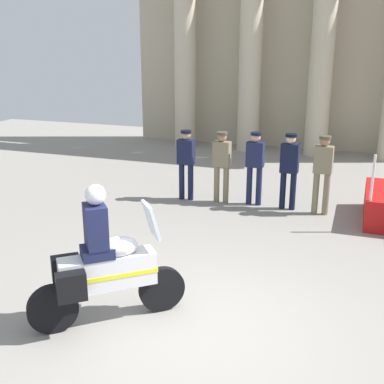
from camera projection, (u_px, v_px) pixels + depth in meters
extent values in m
plane|color=gray|center=(191.00, 331.00, 6.29)|extent=(28.00, 28.00, 0.00)
cube|color=#B6AB91|center=(291.00, 37.00, 16.14)|extent=(10.82, 0.30, 7.36)
cylinder|color=beige|center=(185.00, 47.00, 16.43)|extent=(0.73, 0.73, 6.74)
cylinder|color=beige|center=(251.00, 47.00, 15.72)|extent=(0.73, 0.73, 6.74)
cylinder|color=beige|center=(323.00, 48.00, 15.01)|extent=(0.73, 0.73, 6.74)
cylinder|color=silver|center=(373.00, 178.00, 9.21)|extent=(0.05, 0.05, 0.90)
cylinder|color=#141938|center=(182.00, 181.00, 11.41)|extent=(0.13, 0.13, 0.86)
cylinder|color=#141938|center=(191.00, 182.00, 11.34)|extent=(0.13, 0.13, 0.86)
cube|color=#141938|center=(186.00, 152.00, 11.17)|extent=(0.39, 0.24, 0.56)
sphere|color=tan|center=(186.00, 135.00, 11.05)|extent=(0.21, 0.21, 0.21)
cylinder|color=black|center=(186.00, 132.00, 11.03)|extent=(0.24, 0.24, 0.06)
cylinder|color=#7A7056|center=(217.00, 184.00, 11.21)|extent=(0.13, 0.13, 0.86)
cylinder|color=#7A7056|center=(226.00, 185.00, 11.14)|extent=(0.13, 0.13, 0.86)
cube|color=#7A7056|center=(222.00, 154.00, 10.97)|extent=(0.39, 0.24, 0.57)
sphere|color=#997056|center=(222.00, 137.00, 10.85)|extent=(0.21, 0.21, 0.21)
cylinder|color=#494334|center=(222.00, 133.00, 10.83)|extent=(0.24, 0.24, 0.06)
cylinder|color=#191E42|center=(249.00, 185.00, 11.06)|extent=(0.13, 0.13, 0.88)
cylinder|color=#191E42|center=(259.00, 186.00, 10.99)|extent=(0.13, 0.13, 0.88)
cube|color=#191E42|center=(255.00, 154.00, 10.81)|extent=(0.39, 0.24, 0.56)
sphere|color=tan|center=(256.00, 137.00, 10.69)|extent=(0.21, 0.21, 0.21)
cylinder|color=black|center=(256.00, 134.00, 10.67)|extent=(0.24, 0.24, 0.06)
cylinder|color=black|center=(283.00, 190.00, 10.76)|extent=(0.13, 0.13, 0.84)
cylinder|color=black|center=(293.00, 191.00, 10.69)|extent=(0.13, 0.13, 0.84)
cube|color=black|center=(290.00, 158.00, 10.50)|extent=(0.39, 0.24, 0.63)
sphere|color=beige|center=(291.00, 139.00, 10.38)|extent=(0.21, 0.21, 0.21)
cylinder|color=black|center=(291.00, 135.00, 10.36)|extent=(0.24, 0.24, 0.06)
cylinder|color=#7A7056|center=(315.00, 193.00, 10.44)|extent=(0.13, 0.13, 0.91)
cylinder|color=#7A7056|center=(326.00, 194.00, 10.37)|extent=(0.13, 0.13, 0.91)
cube|color=#7A7056|center=(324.00, 160.00, 10.18)|extent=(0.39, 0.24, 0.58)
sphere|color=#997056|center=(325.00, 141.00, 10.06)|extent=(0.21, 0.21, 0.21)
cylinder|color=#494334|center=(325.00, 137.00, 10.04)|extent=(0.24, 0.24, 0.06)
cylinder|color=black|center=(162.00, 289.00, 6.68)|extent=(0.55, 0.49, 0.64)
cylinder|color=black|center=(53.00, 309.00, 6.19)|extent=(0.58, 0.52, 0.64)
cube|color=silver|center=(108.00, 271.00, 6.32)|extent=(1.15, 1.04, 0.44)
ellipsoid|color=silver|center=(118.00, 247.00, 6.28)|extent=(0.60, 0.58, 0.26)
cube|color=yellow|center=(108.00, 273.00, 6.33)|extent=(1.18, 1.06, 0.06)
cube|color=silver|center=(151.00, 220.00, 6.34)|extent=(0.38, 0.41, 0.47)
cube|color=black|center=(66.00, 269.00, 6.38)|extent=(0.39, 0.37, 0.36)
cube|color=black|center=(71.00, 287.00, 5.92)|extent=(0.39, 0.37, 0.36)
cube|color=#191E42|center=(97.00, 252.00, 6.19)|extent=(0.52, 0.52, 0.14)
cube|color=#191E42|center=(96.00, 226.00, 6.09)|extent=(0.43, 0.44, 0.56)
sphere|color=silver|center=(95.00, 195.00, 5.97)|extent=(0.26, 0.26, 0.26)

